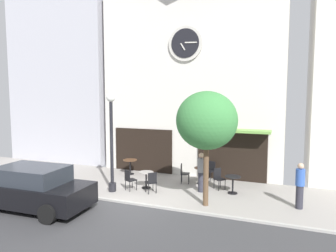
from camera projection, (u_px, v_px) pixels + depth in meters
name	position (u px, v px, depth m)	size (l,w,h in m)	color
ground_plane	(124.00, 208.00, 11.19)	(25.06, 10.40, 0.13)	gray
clock_building	(193.00, 56.00, 16.27)	(9.44, 3.71, 11.95)	silver
neighbor_building_left	(68.00, 52.00, 19.69)	(6.82, 3.24, 13.69)	#B2B2BC
street_lamp	(112.00, 142.00, 12.91)	(0.36, 0.36, 4.17)	black
street_tree	(207.00, 121.00, 11.12)	(2.25, 2.02, 4.24)	brown
cafe_table_rightmost	(130.00, 164.00, 15.89)	(0.73, 0.73, 0.77)	black
cafe_table_center_left	(146.00, 177.00, 13.52)	(0.65, 0.65, 0.73)	black
cafe_table_near_curb	(201.00, 173.00, 14.18)	(0.66, 0.66, 0.76)	black
cafe_table_near_door	(233.00, 182.00, 12.76)	(0.66, 0.66, 0.74)	black
cafe_chair_facing_street	(129.00, 178.00, 13.16)	(0.54, 0.54, 0.90)	black
cafe_chair_by_entrance	(219.00, 177.00, 13.40)	(0.56, 0.56, 0.90)	black
cafe_chair_near_tree	(152.00, 181.00, 12.78)	(0.57, 0.57, 0.90)	black
cafe_chair_left_end	(183.00, 172.00, 14.27)	(0.49, 0.49, 0.90)	black
cafe_chair_mid_row	(211.00, 169.00, 14.82)	(0.53, 0.53, 0.90)	black
pedestrian_grey	(201.00, 172.00, 12.96)	(0.44, 0.44, 1.67)	#2D2D38
pedestrian_blue	(300.00, 185.00, 11.03)	(0.45, 0.45, 1.67)	#2D2D38
parked_car_black	(32.00, 188.00, 11.02)	(4.37, 2.16, 1.55)	black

